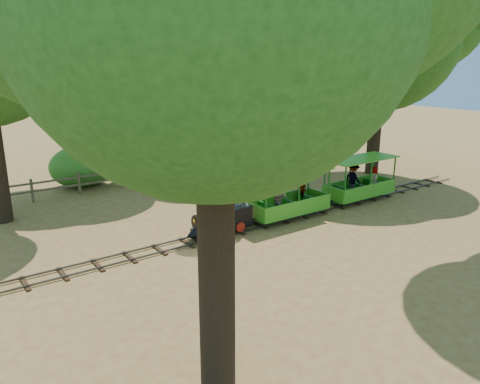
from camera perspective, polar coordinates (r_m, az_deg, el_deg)
ground at (r=17.79m, az=4.82°, el=-3.46°), size 90.00×90.00×0.00m
track at (r=17.77m, az=4.82°, el=-3.25°), size 22.00×1.00×0.10m
locomotive at (r=15.78m, az=-2.86°, el=0.20°), size 2.54×1.17×2.86m
carriage_front at (r=17.80m, az=5.87°, el=-0.80°), size 3.40×1.39×1.77m
carriage_rear at (r=20.61m, az=14.31°, el=1.12°), size 3.40×1.39×1.77m
oak_nc at (r=24.14m, az=-14.75°, el=20.89°), size 7.28×6.41×10.83m
oak_ne at (r=26.17m, az=3.49°, el=19.04°), size 8.30×7.30×10.33m
oak_e at (r=25.51m, az=16.77°, el=18.95°), size 9.63×8.48×10.99m
fence at (r=24.03m, az=-7.60°, el=2.98°), size 18.10×0.10×1.00m
shrub_west at (r=23.62m, az=-17.95°, el=2.61°), size 2.25×1.73×1.55m
shrub_mid_w at (r=23.46m, az=-18.93°, el=2.97°), size 2.85×2.20×1.98m
shrub_mid_e at (r=25.26m, az=-8.49°, el=3.71°), size 1.84×1.42×1.27m
shrub_east at (r=30.16m, az=6.46°, el=6.00°), size 2.23×1.71×1.54m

